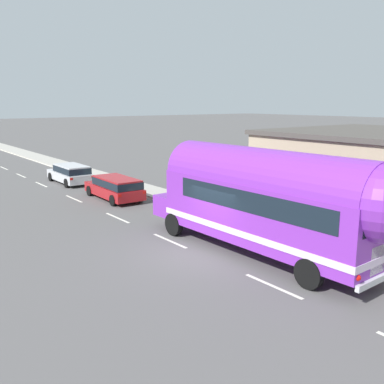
{
  "coord_description": "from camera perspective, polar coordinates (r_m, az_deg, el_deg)",
  "views": [
    {
      "loc": [
        -10.02,
        -12.54,
        5.81
      ],
      "look_at": [
        1.59,
        2.64,
        1.84
      ],
      "focal_mm": 40.7,
      "sensor_mm": 36.0,
      "label": 1
    }
  ],
  "objects": [
    {
      "name": "ground_plane",
      "position": [
        17.07,
        1.15,
        -8.18
      ],
      "size": [
        300.0,
        300.0,
        0.0
      ],
      "primitive_type": "plane",
      "color": "#565454"
    },
    {
      "name": "lane_markings",
      "position": [
        29.05,
        -10.88,
        -0.01
      ],
      "size": [
        3.82,
        80.0,
        0.01
      ],
      "color": "silver",
      "rests_on": "ground"
    },
    {
      "name": "sidewalk_slab",
      "position": [
        27.54,
        -4.11,
        -0.32
      ],
      "size": [
        2.09,
        90.0,
        0.15
      ],
      "primitive_type": "cube",
      "color": "#ADA89E",
      "rests_on": "ground"
    },
    {
      "name": "painted_bus",
      "position": [
        16.36,
        10.4,
        -0.85
      ],
      "size": [
        2.77,
        11.75,
        4.12
      ],
      "color": "purple",
      "rests_on": "ground"
    },
    {
      "name": "car_lead",
      "position": [
        26.65,
        -10.0,
        0.71
      ],
      "size": [
        2.06,
        4.86,
        1.37
      ],
      "color": "#A5191E",
      "rests_on": "ground"
    },
    {
      "name": "car_second",
      "position": [
        32.67,
        -15.61,
        2.45
      ],
      "size": [
        1.95,
        4.67,
        1.37
      ],
      "color": "silver",
      "rests_on": "ground"
    }
  ]
}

